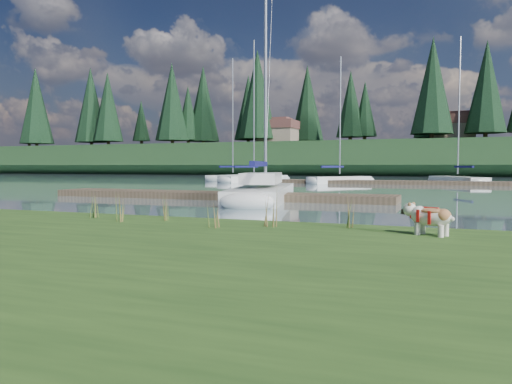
% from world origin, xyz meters
% --- Properties ---
extents(ground, '(200.00, 200.00, 0.00)m').
position_xyz_m(ground, '(0.00, 30.00, 0.00)').
color(ground, '#7D99A6').
rests_on(ground, ground).
extents(ridge, '(200.00, 20.00, 5.00)m').
position_xyz_m(ridge, '(0.00, 73.00, 2.50)').
color(ridge, '#193319').
rests_on(ridge, ground).
extents(bulldog, '(0.86, 0.55, 0.51)m').
position_xyz_m(bulldog, '(5.60, -2.59, 0.67)').
color(bulldog, silver).
rests_on(bulldog, bank).
extents(sailboat_main, '(4.38, 10.45, 14.62)m').
position_xyz_m(sailboat_main, '(-1.89, 9.92, 0.42)').
color(sailboat_main, silver).
rests_on(sailboat_main, ground).
extents(dock_near, '(16.00, 2.00, 0.30)m').
position_xyz_m(dock_near, '(-4.00, 9.00, 0.15)').
color(dock_near, '#4C3D2C').
rests_on(dock_near, ground).
extents(dock_far, '(26.00, 2.20, 0.30)m').
position_xyz_m(dock_far, '(2.00, 30.00, 0.15)').
color(dock_far, '#4C3D2C').
rests_on(dock_far, ground).
extents(sailboat_bg_0, '(2.65, 8.73, 12.39)m').
position_xyz_m(sailboat_bg_0, '(-14.76, 35.97, 0.32)').
color(sailboat_bg_0, silver).
rests_on(sailboat_bg_0, ground).
extents(sailboat_bg_1, '(4.77, 8.98, 13.22)m').
position_xyz_m(sailboat_bg_1, '(-11.09, 33.02, 0.33)').
color(sailboat_bg_1, silver).
rests_on(sailboat_bg_1, ground).
extents(sailboat_bg_2, '(5.15, 6.65, 10.77)m').
position_xyz_m(sailboat_bg_2, '(-2.64, 31.47, 0.33)').
color(sailboat_bg_2, silver).
rests_on(sailboat_bg_2, ground).
extents(sailboat_bg_3, '(5.26, 8.28, 12.34)m').
position_xyz_m(sailboat_bg_3, '(6.00, 34.87, 0.32)').
color(sailboat_bg_3, silver).
rests_on(sailboat_bg_3, ground).
extents(weed_0, '(0.17, 0.14, 0.66)m').
position_xyz_m(weed_0, '(-0.25, -2.79, 0.63)').
color(weed_0, '#475B23').
rests_on(weed_0, bank).
extents(weed_1, '(0.17, 0.14, 0.56)m').
position_xyz_m(weed_1, '(0.50, -2.34, 0.59)').
color(weed_1, '#475B23').
rests_on(weed_1, bank).
extents(weed_2, '(0.17, 0.14, 0.73)m').
position_xyz_m(weed_2, '(2.84, -2.44, 0.65)').
color(weed_2, '#475B23').
rests_on(weed_2, bank).
extents(weed_3, '(0.17, 0.14, 0.57)m').
position_xyz_m(weed_3, '(-1.25, -2.34, 0.59)').
color(weed_3, '#475B23').
rests_on(weed_3, bank).
extents(weed_4, '(0.17, 0.14, 0.47)m').
position_xyz_m(weed_4, '(1.92, -2.96, 0.55)').
color(weed_4, '#475B23').
rests_on(weed_4, bank).
extents(weed_5, '(0.17, 0.14, 0.69)m').
position_xyz_m(weed_5, '(4.26, -2.12, 0.64)').
color(weed_5, '#475B23').
rests_on(weed_5, bank).
extents(mud_lip, '(60.00, 0.50, 0.14)m').
position_xyz_m(mud_lip, '(0.00, -1.60, 0.07)').
color(mud_lip, '#33281C').
rests_on(mud_lip, ground).
extents(conifer_0, '(5.72, 5.72, 14.15)m').
position_xyz_m(conifer_0, '(-55.00, 67.00, 12.64)').
color(conifer_0, '#382619').
rests_on(conifer_0, ridge).
extents(conifer_1, '(4.40, 4.40, 11.30)m').
position_xyz_m(conifer_1, '(-40.00, 71.00, 11.28)').
color(conifer_1, '#382619').
rests_on(conifer_1, ridge).
extents(conifer_2, '(6.60, 6.60, 16.05)m').
position_xyz_m(conifer_2, '(-25.00, 68.00, 13.54)').
color(conifer_2, '#382619').
rests_on(conifer_2, ridge).
extents(conifer_3, '(4.84, 4.84, 12.25)m').
position_xyz_m(conifer_3, '(-10.00, 72.00, 11.74)').
color(conifer_3, '#382619').
rests_on(conifer_3, ridge).
extents(conifer_4, '(6.16, 6.16, 15.10)m').
position_xyz_m(conifer_4, '(3.00, 66.00, 13.09)').
color(conifer_4, '#382619').
rests_on(conifer_4, ridge).
extents(house_0, '(6.30, 5.30, 4.65)m').
position_xyz_m(house_0, '(-22.00, 70.00, 7.31)').
color(house_0, gray).
rests_on(house_0, ridge).
extents(house_1, '(6.30, 5.30, 4.65)m').
position_xyz_m(house_1, '(6.00, 71.00, 7.31)').
color(house_1, gray).
rests_on(house_1, ridge).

